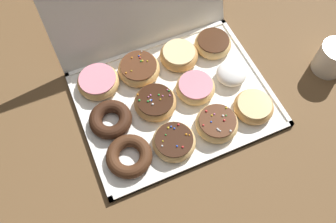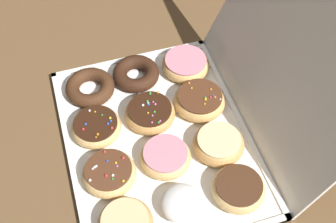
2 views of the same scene
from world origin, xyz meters
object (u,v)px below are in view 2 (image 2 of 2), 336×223
at_px(chocolate_frosted_donut_11, 238,188).
at_px(sprinkle_donut_5, 152,113).
at_px(sprinkle_donut_9, 200,100).
at_px(glazed_ring_donut_10, 219,144).
at_px(donut_box, 157,139).
at_px(pink_frosted_donut_8, 186,64).
at_px(pink_frosted_donut_6, 164,157).
at_px(powdered_filled_donut_7, 183,203).
at_px(glazed_ring_donut_3, 125,223).
at_px(sprinkle_donut_1, 96,127).
at_px(chocolate_cake_ring_donut_4, 137,73).
at_px(chocolate_cake_ring_donut_0, 90,87).
at_px(sprinkle_donut_2, 109,173).

bearing_deg(chocolate_frosted_donut_11, sprinkle_donut_5, -153.94).
distance_m(sprinkle_donut_9, glazed_ring_donut_10, 0.12).
bearing_deg(donut_box, pink_frosted_donut_8, 144.91).
xyz_separation_m(pink_frosted_donut_6, chocolate_frosted_donut_11, (0.11, 0.12, 0.00)).
height_order(donut_box, powdered_filled_donut_7, powdered_filled_donut_7).
relative_size(glazed_ring_donut_10, chocolate_frosted_donut_11, 1.02).
xyz_separation_m(sprinkle_donut_5, powdered_filled_donut_7, (0.23, -0.00, 0.00)).
relative_size(glazed_ring_donut_3, sprinkle_donut_5, 0.94).
relative_size(sprinkle_donut_1, pink_frosted_donut_8, 0.95).
relative_size(chocolate_cake_ring_donut_4, powdered_filled_donut_7, 1.34).
relative_size(chocolate_cake_ring_donut_0, pink_frosted_donut_6, 1.07).
bearing_deg(glazed_ring_donut_3, chocolate_cake_ring_donut_0, 179.94).
relative_size(donut_box, pink_frosted_donut_6, 4.75).
distance_m(sprinkle_donut_5, glazed_ring_donut_10, 0.17).
height_order(sprinkle_donut_2, chocolate_frosted_donut_11, sprinkle_donut_2).
xyz_separation_m(chocolate_cake_ring_donut_0, sprinkle_donut_5, (0.12, 0.12, 0.00)).
bearing_deg(glazed_ring_donut_10, chocolate_cake_ring_donut_4, -155.32).
distance_m(glazed_ring_donut_10, chocolate_frosted_donut_11, 0.11).
relative_size(sprinkle_donut_9, chocolate_frosted_donut_11, 1.09).
bearing_deg(glazed_ring_donut_3, sprinkle_donut_2, -176.91).
distance_m(sprinkle_donut_2, glazed_ring_donut_3, 0.11).
relative_size(chocolate_cake_ring_donut_0, sprinkle_donut_9, 0.98).
bearing_deg(donut_box, chocolate_frosted_donut_11, 33.97).
distance_m(glazed_ring_donut_3, chocolate_frosted_donut_11, 0.24).
bearing_deg(powdered_filled_donut_7, pink_frosted_donut_8, 160.62).
height_order(sprinkle_donut_1, glazed_ring_donut_3, sprinkle_donut_1).
height_order(chocolate_cake_ring_donut_0, sprinkle_donut_1, sprinkle_donut_1).
relative_size(sprinkle_donut_5, sprinkle_donut_9, 0.96).
bearing_deg(sprinkle_donut_1, chocolate_cake_ring_donut_0, 175.72).
height_order(sprinkle_donut_1, chocolate_frosted_donut_11, sprinkle_donut_1).
bearing_deg(powdered_filled_donut_7, donut_box, -179.50).
bearing_deg(pink_frosted_donut_6, sprinkle_donut_1, -134.60).
distance_m(sprinkle_donut_2, powdered_filled_donut_7, 0.17).
bearing_deg(sprinkle_donut_1, chocolate_cake_ring_donut_4, 134.92).
bearing_deg(sprinkle_donut_2, sprinkle_donut_1, -178.93).
xyz_separation_m(chocolate_cake_ring_donut_4, pink_frosted_donut_6, (0.25, -0.01, 0.00)).
distance_m(chocolate_cake_ring_donut_4, powdered_filled_donut_7, 0.36).
relative_size(pink_frosted_donut_8, chocolate_frosted_donut_11, 1.08).
distance_m(chocolate_cake_ring_donut_4, pink_frosted_donut_6, 0.25).
relative_size(sprinkle_donut_5, chocolate_frosted_donut_11, 1.05).
bearing_deg(chocolate_cake_ring_donut_4, sprinkle_donut_1, -45.08).
xyz_separation_m(chocolate_cake_ring_donut_4, pink_frosted_donut_8, (0.01, 0.12, 0.00)).
bearing_deg(pink_frosted_donut_8, chocolate_frosted_donut_11, -1.13).
height_order(pink_frosted_donut_6, pink_frosted_donut_8, same).
relative_size(pink_frosted_donut_6, glazed_ring_donut_10, 0.97).
distance_m(chocolate_cake_ring_donut_4, sprinkle_donut_9, 0.17).
bearing_deg(donut_box, sprinkle_donut_1, -114.98).
relative_size(powdered_filled_donut_7, glazed_ring_donut_10, 0.76).
bearing_deg(sprinkle_donut_2, chocolate_cake_ring_donut_4, 153.42).
relative_size(sprinkle_donut_1, chocolate_cake_ring_donut_4, 0.98).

